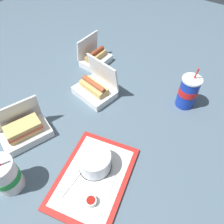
# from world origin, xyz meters

# --- Properties ---
(ground_plane) EXTENTS (3.20, 3.20, 0.00)m
(ground_plane) POSITION_xyz_m (0.00, 0.00, 0.00)
(ground_plane) COLOR #4C6070
(food_tray) EXTENTS (0.42, 0.34, 0.01)m
(food_tray) POSITION_xyz_m (-0.32, -0.13, 0.01)
(food_tray) COLOR red
(food_tray) RESTS_ON ground_plane
(cake_container) EXTENTS (0.13, 0.13, 0.08)m
(cake_container) POSITION_xyz_m (-0.28, -0.11, 0.05)
(cake_container) COLOR black
(cake_container) RESTS_ON food_tray
(ketchup_cup) EXTENTS (0.04, 0.04, 0.02)m
(ketchup_cup) POSITION_xyz_m (-0.40, -0.19, 0.03)
(ketchup_cup) COLOR white
(ketchup_cup) RESTS_ON food_tray
(napkin_stack) EXTENTS (0.13, 0.13, 0.00)m
(napkin_stack) POSITION_xyz_m (-0.33, -0.17, 0.02)
(napkin_stack) COLOR white
(napkin_stack) RESTS_ON food_tray
(plastic_fork) EXTENTS (0.11, 0.02, 0.00)m
(plastic_fork) POSITION_xyz_m (-0.39, -0.08, 0.02)
(plastic_fork) COLOR white
(plastic_fork) RESTS_ON food_tray
(clamshell_hotdog_front) EXTENTS (0.18, 0.14, 0.17)m
(clamshell_hotdog_front) POSITION_xyz_m (0.28, 0.33, 0.04)
(clamshell_hotdog_front) COLOR white
(clamshell_hotdog_front) RESTS_ON ground_plane
(clamshell_sandwich_right) EXTENTS (0.24, 0.20, 0.17)m
(clamshell_sandwich_right) POSITION_xyz_m (-0.34, 0.24, 0.04)
(clamshell_sandwich_right) COLOR white
(clamshell_sandwich_right) RESTS_ON ground_plane
(clamshell_hotdog_corner) EXTENTS (0.19, 0.23, 0.19)m
(clamshell_hotdog_corner) POSITION_xyz_m (0.06, 0.15, 0.04)
(clamshell_hotdog_corner) COLOR white
(clamshell_hotdog_corner) RESTS_ON ground_plane
(soda_cup_center) EXTENTS (0.10, 0.10, 0.22)m
(soda_cup_center) POSITION_xyz_m (-0.52, 0.11, 0.08)
(soda_cup_center) COLOR white
(soda_cup_center) RESTS_ON ground_plane
(soda_cup_front) EXTENTS (0.09, 0.09, 0.23)m
(soda_cup_front) POSITION_xyz_m (0.26, -0.26, 0.09)
(soda_cup_front) COLOR #1938B7
(soda_cup_front) RESTS_ON ground_plane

